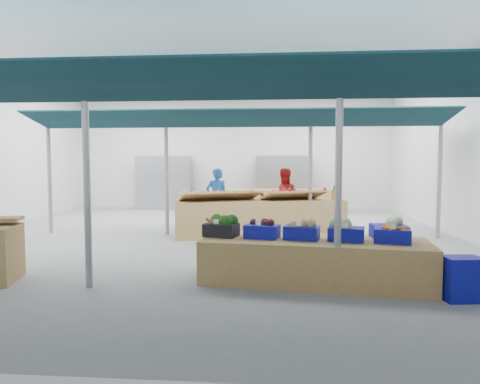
# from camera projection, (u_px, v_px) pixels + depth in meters

# --- Properties ---
(floor) EXTENTS (13.00, 13.00, 0.00)m
(floor) POSITION_uv_depth(u_px,v_px,m) (204.00, 239.00, 10.03)
(floor) COLOR slate
(floor) RESTS_ON ground
(hall) EXTENTS (13.00, 13.00, 13.00)m
(hall) POSITION_uv_depth(u_px,v_px,m) (212.00, 130.00, 11.28)
(hall) COLOR silver
(hall) RESTS_ON ground
(pole_grid) EXTENTS (10.00, 4.60, 3.00)m
(pole_grid) POSITION_uv_depth(u_px,v_px,m) (227.00, 161.00, 8.10)
(pole_grid) COLOR gray
(pole_grid) RESTS_ON floor
(awnings) EXTENTS (9.50, 7.08, 0.30)m
(awnings) POSITION_uv_depth(u_px,v_px,m) (227.00, 109.00, 8.04)
(awnings) COLOR #0A262E
(awnings) RESTS_ON pole_grid
(back_shelving_left) EXTENTS (2.00, 0.50, 2.00)m
(back_shelving_left) POSITION_uv_depth(u_px,v_px,m) (164.00, 183.00, 16.12)
(back_shelving_left) COLOR #B23F33
(back_shelving_left) RESTS_ON floor
(back_shelving_right) EXTENTS (2.00, 0.50, 2.00)m
(back_shelving_right) POSITION_uv_depth(u_px,v_px,m) (284.00, 184.00, 15.77)
(back_shelving_right) COLOR #B23F33
(back_shelving_right) RESTS_ON floor
(veg_counter) EXTENTS (3.42, 1.51, 0.64)m
(veg_counter) POSITION_uv_depth(u_px,v_px,m) (314.00, 261.00, 6.36)
(veg_counter) COLOR olive
(veg_counter) RESTS_ON floor
(fruit_counter) EXTENTS (4.18, 1.79, 0.87)m
(fruit_counter) POSITION_uv_depth(u_px,v_px,m) (260.00, 218.00, 10.39)
(fruit_counter) COLOR olive
(fruit_counter) RESTS_ON floor
(far_counter) EXTENTS (4.76, 1.31, 0.85)m
(far_counter) POSITION_uv_depth(u_px,v_px,m) (268.00, 201.00, 14.88)
(far_counter) COLOR olive
(far_counter) RESTS_ON floor
(crate_stack) EXTENTS (0.52, 0.39, 0.57)m
(crate_stack) POSITION_uv_depth(u_px,v_px,m) (462.00, 279.00, 5.52)
(crate_stack) COLOR #0D108D
(crate_stack) RESTS_ON floor
(vendor_left) EXTENTS (0.66, 0.50, 1.63)m
(vendor_left) POSITION_uv_depth(u_px,v_px,m) (217.00, 198.00, 11.56)
(vendor_left) COLOR #1A5AAE
(vendor_left) RESTS_ON floor
(vendor_right) EXTENTS (0.90, 0.77, 1.63)m
(vendor_right) POSITION_uv_depth(u_px,v_px,m) (284.00, 199.00, 11.41)
(vendor_right) COLOR #AD1518
(vendor_right) RESTS_ON floor
(crate_broccoli) EXTENTS (0.57, 0.46, 0.35)m
(crate_broccoli) POSITION_uv_depth(u_px,v_px,m) (221.00, 226.00, 6.62)
(crate_broccoli) COLOR black
(crate_broccoli) RESTS_ON veg_counter
(crate_beets) EXTENTS (0.57, 0.46, 0.29)m
(crate_beets) POSITION_uv_depth(u_px,v_px,m) (262.00, 229.00, 6.49)
(crate_beets) COLOR #0D108D
(crate_beets) RESTS_ON veg_counter
(crate_celeriac) EXTENTS (0.57, 0.46, 0.31)m
(crate_celeriac) POSITION_uv_depth(u_px,v_px,m) (302.00, 230.00, 6.36)
(crate_celeriac) COLOR #0D108D
(crate_celeriac) RESTS_ON veg_counter
(crate_cabbage) EXTENTS (0.57, 0.46, 0.35)m
(crate_cabbage) POSITION_uv_depth(u_px,v_px,m) (346.00, 230.00, 6.23)
(crate_cabbage) COLOR #0D108D
(crate_cabbage) RESTS_ON veg_counter
(crate_carrots) EXTENTS (0.57, 0.46, 0.29)m
(crate_carrots) POSITION_uv_depth(u_px,v_px,m) (392.00, 235.00, 6.11)
(crate_carrots) COLOR #0D108D
(crate_carrots) RESTS_ON veg_counter
(sparrow) EXTENTS (0.12, 0.09, 0.11)m
(sparrow) POSITION_uv_depth(u_px,v_px,m) (210.00, 221.00, 6.53)
(sparrow) COLOR brown
(sparrow) RESTS_ON crate_broccoli
(apple_heap_yellow) EXTENTS (2.02, 1.41, 0.27)m
(apple_heap_yellow) POSITION_uv_depth(u_px,v_px,m) (220.00, 194.00, 10.13)
(apple_heap_yellow) COLOR #997247
(apple_heap_yellow) RESTS_ON fruit_counter
(apple_heap_red) EXTENTS (1.65, 1.25, 0.27)m
(apple_heap_red) POSITION_uv_depth(u_px,v_px,m) (294.00, 193.00, 10.36)
(apple_heap_red) COLOR #997247
(apple_heap_red) RESTS_ON fruit_counter
(pineapple) EXTENTS (0.14, 0.14, 0.39)m
(pineapple) POSITION_uv_depth(u_px,v_px,m) (334.00, 192.00, 10.49)
(pineapple) COLOR #8C6019
(pineapple) RESTS_ON fruit_counter
(crate_extra) EXTENTS (0.53, 0.42, 0.32)m
(crate_extra) POSITION_uv_depth(u_px,v_px,m) (388.00, 228.00, 6.51)
(crate_extra) COLOR #0D108D
(crate_extra) RESTS_ON veg_counter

